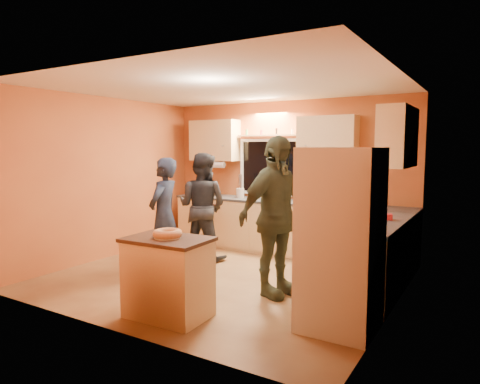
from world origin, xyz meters
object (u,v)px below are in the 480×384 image
Objects in this scene: refrigerator at (341,240)px; person_left at (164,215)px; island at (168,277)px; person_right at (275,216)px; person_center at (202,206)px.

refrigerator is 1.09× the size of person_left.
island is 0.47× the size of person_right.
person_left is at bearing 103.36° from person_right.
person_right is (1.76, -0.92, 0.11)m from person_center.
island is at bearing 108.81° from person_center.
island is at bearing 29.94° from person_left.
refrigerator reaches higher than person_center.
refrigerator is 0.93× the size of person_right.
person_right is at bearing 58.26° from island.
island is at bearing -158.84° from refrigerator.
refrigerator is 1.13m from person_right.
island is 1.79m from person_left.
person_right reaches higher than person_center.
refrigerator is at bearing 64.70° from person_left.
refrigerator is 1.99× the size of island.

